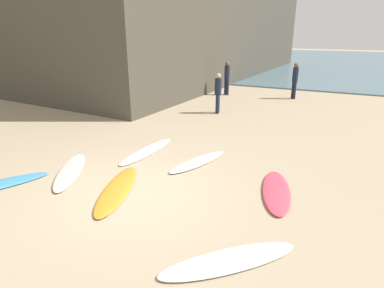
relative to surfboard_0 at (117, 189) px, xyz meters
The scene contains 11 objects.
ground_plane 0.41m from the surfboard_0, ahead, with size 120.00×120.00×0.00m, color tan.
ocean_water 34.58m from the surfboard_0, 89.32° to the left, with size 120.00×40.00×0.08m, color slate.
surfboard_0 is the anchor object (origin of this frame).
surfboard_1 3.20m from the surfboard_0, 20.42° to the right, with size 0.54×2.27×0.07m, color white.
surfboard_2 1.68m from the surfboard_0, behind, with size 0.53×2.29×0.09m, color #F5DEBE.
surfboard_3 2.39m from the surfboard_0, 107.41° to the left, with size 0.49×2.45×0.06m, color silver.
surfboard_4 2.38m from the surfboard_0, 66.27° to the left, with size 0.48×2.04×0.08m, color silver.
surfboard_6 3.49m from the surfboard_0, 24.03° to the left, with size 0.59×2.07×0.08m, color #E3445A.
beachgoer_near 12.17m from the surfboard_0, 81.24° to the left, with size 0.39×0.39×1.81m.
beachgoer_mid 11.64m from the surfboard_0, 98.00° to the left, with size 0.39×0.39×1.78m.
beachgoer_far 7.55m from the surfboard_0, 94.30° to the left, with size 0.33×0.34×1.67m.
Camera 1 is at (3.80, -4.99, 3.35)m, focal length 29.85 mm.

